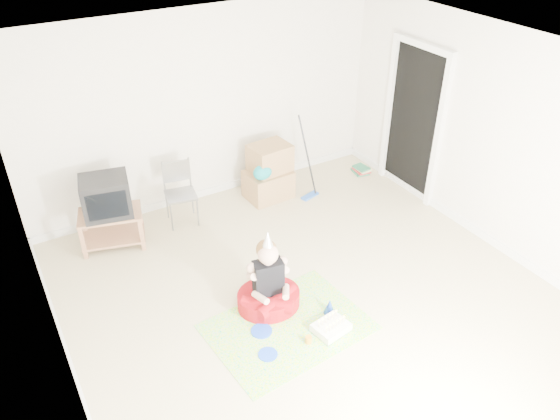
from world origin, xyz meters
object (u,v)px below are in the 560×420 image
crt_tv (106,196)px  seated_woman (268,291)px  folding_chair (181,195)px  tv_stand (112,226)px  cardboard_boxes (269,173)px  birthday_cake (331,328)px

crt_tv → seated_woman: (1.10, -1.94, -0.49)m
folding_chair → seated_woman: 2.01m
tv_stand → cardboard_boxes: bearing=1.0°
folding_chair → seated_woman: bearing=-84.9°
cardboard_boxes → folding_chair: bearing=179.7°
cardboard_boxes → seated_woman: size_ratio=0.81×
cardboard_boxes → birthday_cake: 2.76m
crt_tv → folding_chair: bearing=14.7°
cardboard_boxes → birthday_cake: size_ratio=2.05×
tv_stand → seated_woman: 2.24m
tv_stand → folding_chair: bearing=2.8°
cardboard_boxes → seated_woman: seated_woman is taller
tv_stand → seated_woman: bearing=-60.4°
folding_chair → crt_tv: bearing=-177.2°
tv_stand → folding_chair: 0.94m
crt_tv → tv_stand: bearing=101.9°
folding_chair → cardboard_boxes: 1.30m
birthday_cake → seated_woman: bearing=119.0°
tv_stand → birthday_cake: (1.46, -2.59, -0.23)m
folding_chair → birthday_cake: size_ratio=2.22×
crt_tv → birthday_cake: crt_tv is taller
tv_stand → cardboard_boxes: cardboard_boxes is taller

